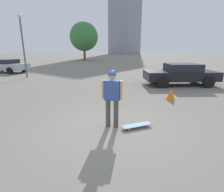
{
  "coord_description": "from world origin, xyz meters",
  "views": [
    {
      "loc": [
        3.83,
        2.95,
        2.26
      ],
      "look_at": [
        0.0,
        0.0,
        0.96
      ],
      "focal_mm": 28.0,
      "sensor_mm": 36.0,
      "label": 1
    }
  ],
  "objects_px": {
    "car_parked_far": "(6,65)",
    "car_parked_near": "(181,74)",
    "skateboard": "(137,125)",
    "person": "(112,94)",
    "traffic_cone": "(171,94)"
  },
  "relations": [
    {
      "from": "car_parked_near",
      "to": "skateboard",
      "type": "bearing_deg",
      "value": 58.44
    },
    {
      "from": "skateboard",
      "to": "car_parked_near",
      "type": "height_order",
      "value": "car_parked_near"
    },
    {
      "from": "car_parked_near",
      "to": "person",
      "type": "bearing_deg",
      "value": 53.42
    },
    {
      "from": "person",
      "to": "car_parked_near",
      "type": "xyz_separation_m",
      "value": [
        -7.68,
        -0.36,
        -0.28
      ]
    },
    {
      "from": "person",
      "to": "car_parked_near",
      "type": "relative_size",
      "value": 0.37
    },
    {
      "from": "person",
      "to": "car_parked_far",
      "type": "distance_m",
      "value": 16.34
    },
    {
      "from": "car_parked_far",
      "to": "skateboard",
      "type": "bearing_deg",
      "value": 147.73
    },
    {
      "from": "person",
      "to": "skateboard",
      "type": "relative_size",
      "value": 1.88
    },
    {
      "from": "skateboard",
      "to": "car_parked_far",
      "type": "bearing_deg",
      "value": -69.88
    },
    {
      "from": "car_parked_far",
      "to": "traffic_cone",
      "type": "height_order",
      "value": "car_parked_far"
    },
    {
      "from": "skateboard",
      "to": "traffic_cone",
      "type": "xyz_separation_m",
      "value": [
        -3.51,
        -0.25,
        0.19
      ]
    },
    {
      "from": "traffic_cone",
      "to": "skateboard",
      "type": "bearing_deg",
      "value": 4.01
    },
    {
      "from": "car_parked_near",
      "to": "car_parked_far",
      "type": "distance_m",
      "value": 16.14
    },
    {
      "from": "car_parked_far",
      "to": "car_parked_near",
      "type": "bearing_deg",
      "value": 173.37
    },
    {
      "from": "traffic_cone",
      "to": "car_parked_near",
      "type": "bearing_deg",
      "value": -168.89
    }
  ]
}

